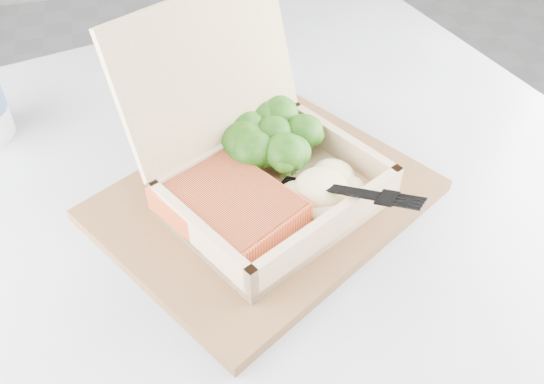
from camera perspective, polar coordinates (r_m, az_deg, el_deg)
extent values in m
cylinder|color=black|center=(0.99, -0.39, -17.62)|extent=(0.09, 0.09, 0.73)
cube|color=#A1A4AA|center=(0.68, -0.53, -2.22)|extent=(1.05, 1.05, 0.03)
cube|color=brown|center=(0.67, -0.72, -0.76)|extent=(0.42, 0.40, 0.01)
cube|color=tan|center=(0.65, 0.39, -0.93)|extent=(0.26, 0.24, 0.01)
cube|color=tan|center=(0.60, -6.79, -4.33)|extent=(0.08, 0.15, 0.04)
cube|color=tan|center=(0.69, 6.57, 4.00)|extent=(0.08, 0.15, 0.04)
cube|color=tan|center=(0.60, 5.35, -3.58)|extent=(0.19, 0.11, 0.04)
cube|color=tan|center=(0.68, -3.96, 3.45)|extent=(0.19, 0.11, 0.04)
cube|color=tan|center=(0.65, -6.02, 11.14)|extent=(0.21, 0.15, 0.16)
cube|color=#FC6031|center=(0.62, -4.13, -1.34)|extent=(0.16, 0.17, 0.03)
ellipsoid|color=beige|center=(0.64, 4.65, 0.36)|extent=(0.10, 0.08, 0.03)
cube|color=black|center=(0.64, 0.99, 2.27)|extent=(0.08, 0.09, 0.03)
cube|color=black|center=(0.61, 7.52, -0.51)|extent=(0.05, 0.05, 0.02)
cube|color=white|center=(0.79, -7.51, 5.97)|extent=(0.09, 0.14, 0.00)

